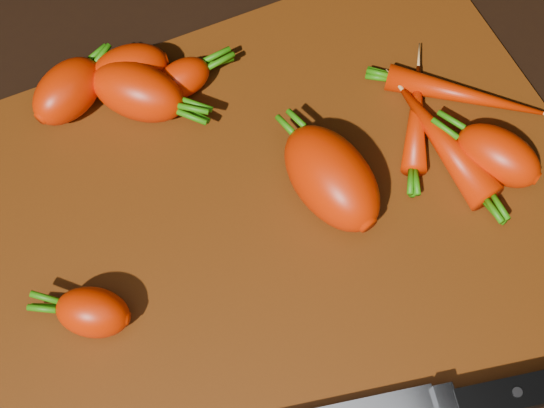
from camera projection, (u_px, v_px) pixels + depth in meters
name	position (u px, v px, depth m)	size (l,w,h in m)	color
ground	(277.00, 233.00, 0.60)	(2.00, 2.00, 0.01)	black
cutting_board	(277.00, 228.00, 0.59)	(0.50, 0.40, 0.01)	#622B08
carrot_0	(68.00, 91.00, 0.61)	(0.07, 0.04, 0.04)	red
carrot_1	(93.00, 312.00, 0.54)	(0.05, 0.04, 0.04)	red
carrot_2	(138.00, 92.00, 0.61)	(0.08, 0.05, 0.05)	red
carrot_3	(331.00, 178.00, 0.57)	(0.10, 0.06, 0.06)	red
carrot_4	(130.00, 69.00, 0.62)	(0.06, 0.04, 0.04)	red
carrot_5	(183.00, 78.00, 0.63)	(0.05, 0.03, 0.03)	red
carrot_6	(498.00, 156.00, 0.59)	(0.07, 0.04, 0.04)	red
carrot_7	(416.00, 117.00, 0.61)	(0.10, 0.02, 0.02)	red
carrot_8	(464.00, 95.00, 0.62)	(0.13, 0.02, 0.02)	red
carrot_9	(444.00, 143.00, 0.60)	(0.11, 0.03, 0.03)	red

